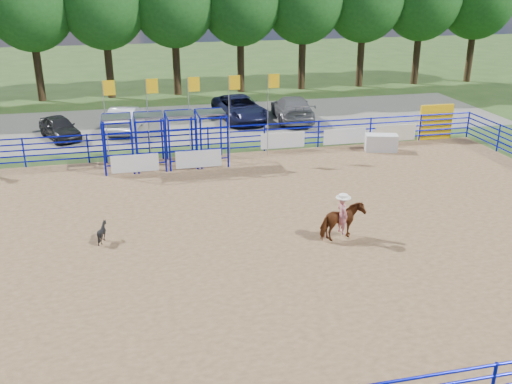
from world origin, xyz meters
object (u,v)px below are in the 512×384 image
at_px(car_a, 59,127).
at_px(car_b, 125,119).
at_px(announcer_table, 381,143).
at_px(calf, 102,232).
at_px(car_c, 240,108).
at_px(horse_and_rider, 342,218).
at_px(car_d, 292,108).

relative_size(car_a, car_b, 0.84).
xyz_separation_m(announcer_table, calf, (-14.21, -7.91, -0.09)).
height_order(calf, car_c, car_c).
xyz_separation_m(horse_and_rider, car_d, (3.20, 17.09, -0.06)).
bearing_deg(car_d, car_a, 10.36).
distance_m(car_b, car_c, 7.23).
bearing_deg(car_a, horse_and_rider, -79.15).
bearing_deg(car_b, horse_and_rider, 126.48).
relative_size(announcer_table, car_a, 0.44).
bearing_deg(horse_and_rider, calf, 168.36).
distance_m(calf, car_d, 19.20).
bearing_deg(car_c, car_b, -178.62).
distance_m(announcer_table, calf, 16.26).
relative_size(announcer_table, car_c, 0.30).
bearing_deg(car_d, announcer_table, 116.09).
relative_size(calf, car_a, 0.19).
bearing_deg(announcer_table, calf, -150.88).
xyz_separation_m(car_b, car_d, (10.43, 0.18, 0.04)).
distance_m(announcer_table, car_c, 10.21).
xyz_separation_m(horse_and_rider, car_c, (-0.07, 17.89, -0.07)).
bearing_deg(car_d, horse_and_rider, 85.51).
xyz_separation_m(horse_and_rider, calf, (-8.30, 1.71, -0.47)).
height_order(car_a, car_d, car_d).
height_order(announcer_table, horse_and_rider, horse_and_rider).
height_order(calf, car_d, car_d).
relative_size(calf, car_d, 0.13).
bearing_deg(car_d, car_b, 7.11).
height_order(car_b, car_c, car_c).
distance_m(car_c, car_d, 3.36).
bearing_deg(car_a, car_c, -13.74).
bearing_deg(car_b, calf, 99.31).
bearing_deg(announcer_table, car_b, 151.01).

